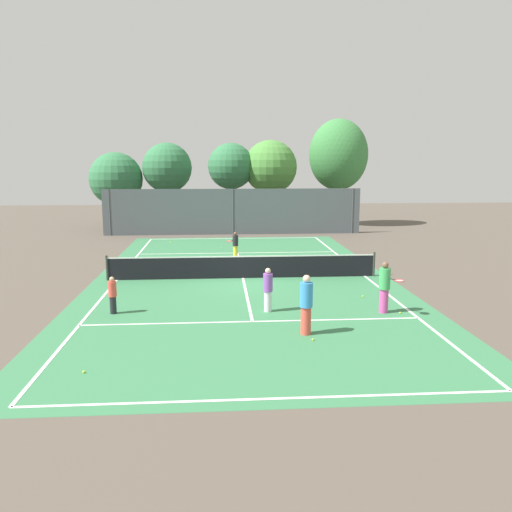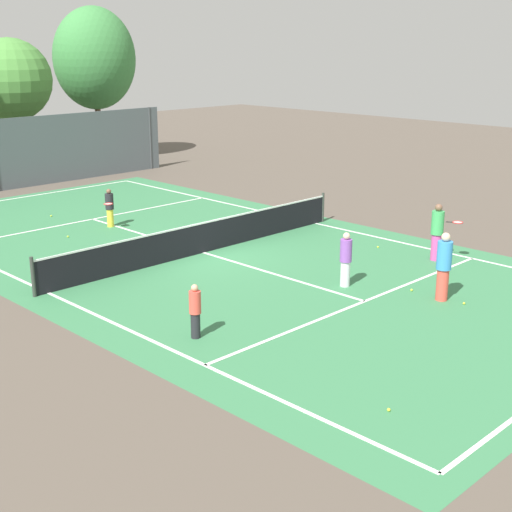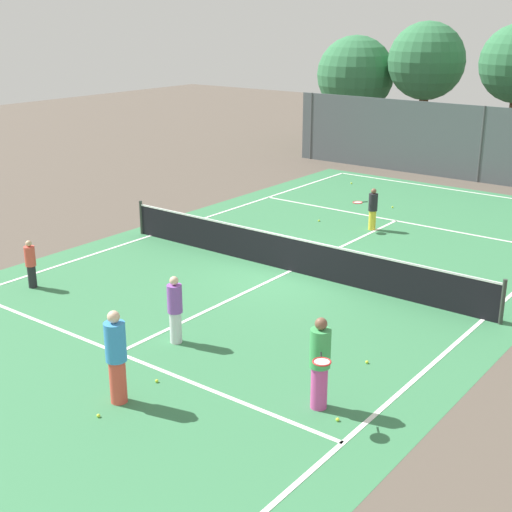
# 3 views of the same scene
# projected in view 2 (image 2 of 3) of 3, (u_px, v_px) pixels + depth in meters

# --- Properties ---
(ground_plane) EXTENTS (80.00, 80.00, 0.00)m
(ground_plane) POSITION_uv_depth(u_px,v_px,m) (203.00, 253.00, 23.24)
(ground_plane) COLOR brown
(court_surface) EXTENTS (13.00, 25.00, 0.01)m
(court_surface) POSITION_uv_depth(u_px,v_px,m) (203.00, 253.00, 23.23)
(court_surface) COLOR #387A4C
(court_surface) RESTS_ON ground_plane
(tennis_net) EXTENTS (11.90, 0.10, 1.10)m
(tennis_net) POSITION_uv_depth(u_px,v_px,m) (203.00, 237.00, 23.09)
(tennis_net) COLOR #333833
(tennis_net) RESTS_ON ground_plane
(tree_1) EXTENTS (4.63, 4.24, 8.35)m
(tree_1) POSITION_uv_depth(u_px,v_px,m) (95.00, 59.00, 40.10)
(tree_1) COLOR brown
(tree_1) RESTS_ON ground_plane
(tree_3) EXTENTS (4.09, 4.09, 6.69)m
(tree_3) POSITION_uv_depth(u_px,v_px,m) (10.00, 80.00, 36.15)
(tree_3) COLOR brown
(tree_3) RESTS_ON ground_plane
(player_0) EXTENTS (0.72, 0.81, 1.40)m
(player_0) POSITION_uv_depth(u_px,v_px,m) (110.00, 207.00, 26.27)
(player_0) COLOR yellow
(player_0) RESTS_ON ground_plane
(player_1) EXTENTS (0.27, 0.27, 1.28)m
(player_1) POSITION_uv_depth(u_px,v_px,m) (195.00, 311.00, 16.41)
(player_1) COLOR #232328
(player_1) RESTS_ON ground_plane
(player_2) EXTENTS (0.39, 0.39, 1.82)m
(player_2) POSITION_uv_depth(u_px,v_px,m) (444.00, 266.00, 18.74)
(player_2) COLOR #E54C3F
(player_2) RESTS_ON ground_plane
(player_3) EXTENTS (0.33, 0.33, 1.53)m
(player_3) POSITION_uv_depth(u_px,v_px,m) (346.00, 259.00, 19.85)
(player_3) COLOR silver
(player_3) RESTS_ON ground_plane
(player_4) EXTENTS (0.76, 0.90, 1.77)m
(player_4) POSITION_uv_depth(u_px,v_px,m) (437.00, 231.00, 22.20)
(player_4) COLOR #D14799
(player_4) RESTS_ON ground_plane
(ball_crate) EXTENTS (0.44, 0.36, 0.43)m
(ball_crate) POSITION_uv_depth(u_px,v_px,m) (183.00, 239.00, 24.12)
(ball_crate) COLOR blue
(ball_crate) RESTS_ON ground_plane
(tennis_ball_0) EXTENTS (0.07, 0.07, 0.07)m
(tennis_ball_0) POSITION_uv_depth(u_px,v_px,m) (389.00, 410.00, 13.28)
(tennis_ball_0) COLOR #CCE533
(tennis_ball_0) RESTS_ON ground_plane
(tennis_ball_1) EXTENTS (0.07, 0.07, 0.07)m
(tennis_ball_1) POSITION_uv_depth(u_px,v_px,m) (464.00, 303.00, 18.67)
(tennis_ball_1) COLOR #CCE533
(tennis_ball_1) RESTS_ON ground_plane
(tennis_ball_2) EXTENTS (0.07, 0.07, 0.07)m
(tennis_ball_2) POSITION_uv_depth(u_px,v_px,m) (51.00, 216.00, 27.98)
(tennis_ball_2) COLOR #CCE533
(tennis_ball_2) RESTS_ON ground_plane
(tennis_ball_3) EXTENTS (0.07, 0.07, 0.07)m
(tennis_ball_3) POSITION_uv_depth(u_px,v_px,m) (450.00, 257.00, 22.68)
(tennis_ball_3) COLOR #CCE533
(tennis_ball_3) RESTS_ON ground_plane
(tennis_ball_4) EXTENTS (0.07, 0.07, 0.07)m
(tennis_ball_4) POSITION_uv_depth(u_px,v_px,m) (289.00, 218.00, 27.65)
(tennis_ball_4) COLOR #CCE533
(tennis_ball_4) RESTS_ON ground_plane
(tennis_ball_5) EXTENTS (0.07, 0.07, 0.07)m
(tennis_ball_5) POSITION_uv_depth(u_px,v_px,m) (412.00, 290.00, 19.66)
(tennis_ball_5) COLOR #CCE533
(tennis_ball_5) RESTS_ON ground_plane
(tennis_ball_6) EXTENTS (0.07, 0.07, 0.07)m
(tennis_ball_6) POSITION_uv_depth(u_px,v_px,m) (133.00, 247.00, 23.81)
(tennis_ball_6) COLOR #CCE533
(tennis_ball_6) RESTS_ON ground_plane
(tennis_ball_7) EXTENTS (0.07, 0.07, 0.07)m
(tennis_ball_7) POSITION_uv_depth(u_px,v_px,m) (378.00, 247.00, 23.76)
(tennis_ball_7) COLOR #CCE533
(tennis_ball_7) RESTS_ON ground_plane
(tennis_ball_8) EXTENTS (0.07, 0.07, 0.07)m
(tennis_ball_8) POSITION_uv_depth(u_px,v_px,m) (59.00, 261.00, 22.24)
(tennis_ball_8) COLOR #CCE533
(tennis_ball_8) RESTS_ON ground_plane
(tennis_ball_9) EXTENTS (0.07, 0.07, 0.07)m
(tennis_ball_9) POSITION_uv_depth(u_px,v_px,m) (68.00, 237.00, 25.02)
(tennis_ball_9) COLOR #CCE533
(tennis_ball_9) RESTS_ON ground_plane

